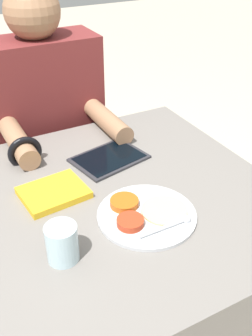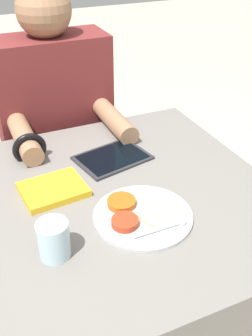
{
  "view_description": "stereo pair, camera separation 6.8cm",
  "coord_description": "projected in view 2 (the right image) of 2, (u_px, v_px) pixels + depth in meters",
  "views": [
    {
      "loc": [
        -0.34,
        -0.8,
        1.38
      ],
      "look_at": [
        0.1,
        0.03,
        0.76
      ],
      "focal_mm": 42.0,
      "sensor_mm": 36.0,
      "label": 1
    },
    {
      "loc": [
        -0.28,
        -0.83,
        1.38
      ],
      "look_at": [
        0.1,
        0.03,
        0.76
      ],
      "focal_mm": 42.0,
      "sensor_mm": 36.0,
      "label": 2
    }
  ],
  "objects": [
    {
      "name": "dining_table",
      "position": [
        101.0,
        284.0,
        1.29
      ],
      "size": [
        1.02,
        0.89,
        0.7
      ],
      "color": "slate",
      "rests_on": "ground_plane"
    },
    {
      "name": "thali_tray",
      "position": [
        141.0,
        215.0,
        1.03
      ],
      "size": [
        0.26,
        0.26,
        0.03
      ],
      "color": "#B7BABF",
      "rests_on": "dining_table"
    },
    {
      "name": "red_notebook",
      "position": [
        53.0,
        190.0,
        1.12
      ],
      "size": [
        0.19,
        0.16,
        0.02
      ],
      "color": "silver",
      "rests_on": "dining_table"
    },
    {
      "name": "drinking_glass",
      "position": [
        54.0,
        240.0,
        0.9
      ],
      "size": [
        0.07,
        0.07,
        0.09
      ],
      "color": "silver",
      "rests_on": "dining_table"
    },
    {
      "name": "person_diner",
      "position": [
        58.0,
        145.0,
        1.65
      ],
      "size": [
        0.44,
        0.48,
        1.19
      ],
      "color": "black",
      "rests_on": "ground_plane"
    },
    {
      "name": "tablet_device",
      "position": [
        112.0,
        158.0,
        1.28
      ],
      "size": [
        0.25,
        0.21,
        0.01
      ],
      "color": "#28282D",
      "rests_on": "dining_table"
    }
  ]
}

